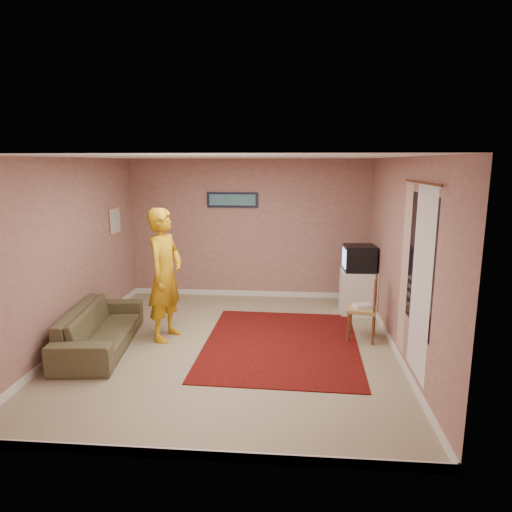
# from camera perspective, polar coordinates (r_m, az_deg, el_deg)

# --- Properties ---
(ground) EXTENTS (5.00, 5.00, 0.00)m
(ground) POSITION_cam_1_polar(r_m,az_deg,el_deg) (6.52, -3.11, -11.23)
(ground) COLOR tan
(ground) RESTS_ON ground
(wall_back) EXTENTS (4.50, 0.02, 2.60)m
(wall_back) POSITION_cam_1_polar(r_m,az_deg,el_deg) (8.58, -0.90, 3.38)
(wall_back) COLOR tan
(wall_back) RESTS_ON ground
(wall_front) EXTENTS (4.50, 0.02, 2.60)m
(wall_front) POSITION_cam_1_polar(r_m,az_deg,el_deg) (3.76, -8.61, -7.63)
(wall_front) COLOR tan
(wall_front) RESTS_ON ground
(wall_left) EXTENTS (0.02, 5.00, 2.60)m
(wall_left) POSITION_cam_1_polar(r_m,az_deg,el_deg) (6.82, -22.30, 0.35)
(wall_left) COLOR tan
(wall_left) RESTS_ON ground
(wall_right) EXTENTS (0.02, 5.00, 2.60)m
(wall_right) POSITION_cam_1_polar(r_m,az_deg,el_deg) (6.23, 17.70, -0.32)
(wall_right) COLOR tan
(wall_right) RESTS_ON ground
(ceiling) EXTENTS (4.50, 5.00, 0.02)m
(ceiling) POSITION_cam_1_polar(r_m,az_deg,el_deg) (6.01, -3.38, 12.26)
(ceiling) COLOR white
(ceiling) RESTS_ON wall_back
(baseboard_back) EXTENTS (4.50, 0.02, 0.10)m
(baseboard_back) POSITION_cam_1_polar(r_m,az_deg,el_deg) (8.84, -0.88, -4.68)
(baseboard_back) COLOR white
(baseboard_back) RESTS_ON ground
(baseboard_front) EXTENTS (4.50, 0.02, 0.10)m
(baseboard_front) POSITION_cam_1_polar(r_m,az_deg,el_deg) (4.34, -8.03, -23.36)
(baseboard_front) COLOR white
(baseboard_front) RESTS_ON ground
(baseboard_left) EXTENTS (0.02, 5.00, 0.10)m
(baseboard_left) POSITION_cam_1_polar(r_m,az_deg,el_deg) (7.15, -21.45, -9.53)
(baseboard_left) COLOR white
(baseboard_left) RESTS_ON ground
(baseboard_right) EXTENTS (0.02, 5.00, 0.10)m
(baseboard_right) POSITION_cam_1_polar(r_m,az_deg,el_deg) (6.59, 16.94, -11.01)
(baseboard_right) COLOR white
(baseboard_right) RESTS_ON ground
(window) EXTENTS (0.01, 1.10, 1.50)m
(window) POSITION_cam_1_polar(r_m,az_deg,el_deg) (5.35, 19.83, -0.74)
(window) COLOR black
(window) RESTS_ON wall_right
(curtain_sheer) EXTENTS (0.01, 0.75, 2.10)m
(curtain_sheer) POSITION_cam_1_polar(r_m,az_deg,el_deg) (5.25, 19.94, -3.22)
(curtain_sheer) COLOR white
(curtain_sheer) RESTS_ON wall_right
(curtain_floral) EXTENTS (0.01, 0.35, 2.10)m
(curtain_floral) POSITION_cam_1_polar(r_m,az_deg,el_deg) (5.90, 18.08, -1.49)
(curtain_floral) COLOR beige
(curtain_floral) RESTS_ON wall_right
(curtain_rod) EXTENTS (0.02, 1.40, 0.02)m
(curtain_rod) POSITION_cam_1_polar(r_m,az_deg,el_deg) (5.23, 20.01, 8.62)
(curtain_rod) COLOR brown
(curtain_rod) RESTS_ON wall_right
(picture_back) EXTENTS (0.95, 0.04, 0.28)m
(picture_back) POSITION_cam_1_polar(r_m,az_deg,el_deg) (8.52, -2.96, 7.03)
(picture_back) COLOR #121633
(picture_back) RESTS_ON wall_back
(picture_left) EXTENTS (0.04, 0.38, 0.42)m
(picture_left) POSITION_cam_1_polar(r_m,az_deg,el_deg) (8.21, -17.20, 4.24)
(picture_left) COLOR beige
(picture_left) RESTS_ON wall_left
(area_rug) EXTENTS (2.22, 2.74, 0.01)m
(area_rug) POSITION_cam_1_polar(r_m,az_deg,el_deg) (6.60, 3.16, -10.88)
(area_rug) COLOR black
(area_rug) RESTS_ON ground
(tv_cabinet) EXTENTS (0.58, 0.53, 0.74)m
(tv_cabinet) POSITION_cam_1_polar(r_m,az_deg,el_deg) (7.97, 12.62, -4.40)
(tv_cabinet) COLOR white
(tv_cabinet) RESTS_ON ground
(crt_tv) EXTENTS (0.53, 0.47, 0.44)m
(crt_tv) POSITION_cam_1_polar(r_m,az_deg,el_deg) (7.83, 12.77, -0.27)
(crt_tv) COLOR black
(crt_tv) RESTS_ON tv_cabinet
(chair_a) EXTENTS (0.45, 0.43, 0.49)m
(chair_a) POSITION_cam_1_polar(r_m,az_deg,el_deg) (8.14, 12.66, -2.79)
(chair_a) COLOR tan
(chair_a) RESTS_ON ground
(dvd_player) EXTENTS (0.35, 0.27, 0.06)m
(dvd_player) POSITION_cam_1_polar(r_m,az_deg,el_deg) (8.15, 12.65, -3.21)
(dvd_player) COLOR #BBBBC0
(dvd_player) RESTS_ON chair_a
(blue_throw) EXTENTS (0.38, 0.05, 0.40)m
(blue_throw) POSITION_cam_1_polar(r_m,az_deg,el_deg) (8.28, 12.55, -1.29)
(blue_throw) COLOR #95B6F5
(blue_throw) RESTS_ON chair_a
(chair_b) EXTENTS (0.48, 0.50, 0.51)m
(chair_b) POSITION_cam_1_polar(r_m,az_deg,el_deg) (6.76, 13.19, -5.53)
(chair_b) COLOR tan
(chair_b) RESTS_ON ground
(game_console) EXTENTS (0.29, 0.24, 0.05)m
(game_console) POSITION_cam_1_polar(r_m,az_deg,el_deg) (6.78, 13.16, -6.08)
(game_console) COLOR white
(game_console) RESTS_ON chair_b
(sofa) EXTENTS (1.00, 2.05, 0.58)m
(sofa) POSITION_cam_1_polar(r_m,az_deg,el_deg) (6.73, -18.89, -8.49)
(sofa) COLOR brown
(sofa) RESTS_ON ground
(person) EXTENTS (0.61, 0.78, 1.91)m
(person) POSITION_cam_1_polar(r_m,az_deg,el_deg) (6.66, -11.28, -2.29)
(person) COLOR #C58E12
(person) RESTS_ON ground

